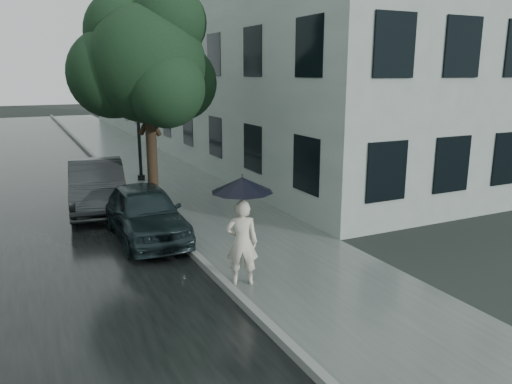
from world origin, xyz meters
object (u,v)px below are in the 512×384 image
street_tree (146,63)px  car_far (97,185)px  car_near (145,212)px  lamp_post (133,98)px  pedestrian (242,243)px

street_tree → car_far: (-1.37, 1.14, -3.51)m
street_tree → car_near: size_ratio=1.62×
car_far → car_near: bearing=-72.5°
lamp_post → car_near: size_ratio=1.38×
pedestrian → street_tree: (-0.25, 5.68, 3.39)m
street_tree → car_near: street_tree is taller
pedestrian → lamp_post: bearing=-68.6°
street_tree → lamp_post: street_tree is taller
car_near → street_tree: bearing=70.8°
car_far → pedestrian: bearing=-69.8°
lamp_post → car_near: 7.34m
street_tree → lamp_post: bearing=82.6°
car_near → car_far: size_ratio=0.89×
pedestrian → car_near: bearing=-50.8°
pedestrian → car_far: 7.01m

